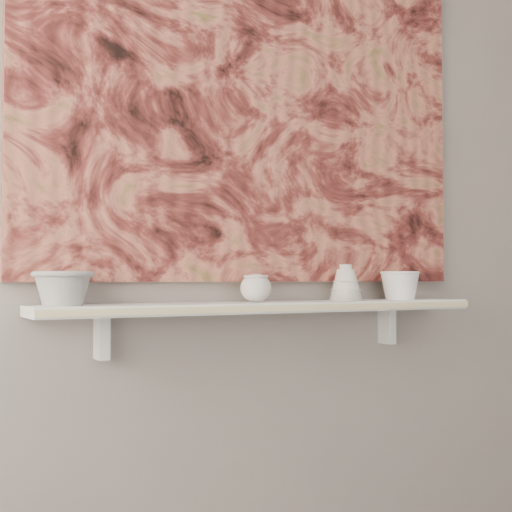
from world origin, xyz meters
TOP-DOWN VIEW (x-y plane):
  - wall_back at (0.00, 1.60)m, footprint 3.60×0.00m
  - shelf at (0.00, 1.51)m, footprint 1.40×0.18m
  - shelf_stripe at (0.00, 1.41)m, footprint 1.40×0.01m
  - bracket_left at (-0.49, 1.57)m, footprint 0.03×0.06m
  - bracket_right at (0.49, 1.57)m, footprint 0.03×0.06m
  - painting at (0.00, 1.59)m, footprint 1.50×0.02m
  - house_motif at (0.45, 1.57)m, footprint 0.09×0.00m
  - bowl_grey at (-0.61, 1.51)m, footprint 0.18×0.18m
  - cup_cream at (-0.05, 1.51)m, footprint 0.12×0.12m
  - bell_vessel at (0.27, 1.51)m, footprint 0.12×0.12m
  - bowl_white at (0.49, 1.51)m, footprint 0.14×0.14m

SIDE VIEW (x-z plane):
  - bracket_left at x=-0.49m, z-range 0.78..0.90m
  - bracket_right at x=0.49m, z-range 0.78..0.90m
  - shelf at x=0.00m, z-range 0.90..0.93m
  - shelf_stripe at x=0.00m, z-range 0.91..0.92m
  - cup_cream at x=-0.05m, z-range 0.93..1.01m
  - bowl_grey at x=-0.61m, z-range 0.93..1.02m
  - bowl_white at x=0.49m, z-range 0.93..1.03m
  - bell_vessel at x=0.27m, z-range 0.93..1.04m
  - house_motif at x=0.45m, z-range 1.19..1.27m
  - wall_back at x=0.00m, z-range -0.45..3.15m
  - painting at x=0.00m, z-range 0.99..2.09m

